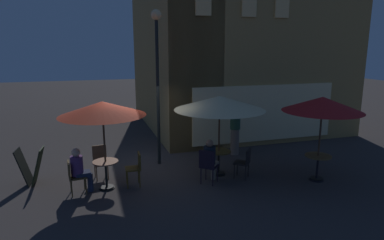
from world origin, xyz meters
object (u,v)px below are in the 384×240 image
(patron_seated_1, at_px, (79,168))
(patron_standing_2, at_px, (235,130))
(cafe_table_0, at_px, (219,158))
(patio_umbrella_0, at_px, (220,103))
(menu_sandwich_board, at_px, (31,166))
(cafe_chair_3, at_px, (74,174))
(cafe_chair_0, at_px, (208,164))
(patron_seated_0, at_px, (210,158))
(cafe_table_1, at_px, (106,170))
(cafe_chair_2, at_px, (100,159))
(cafe_chair_4, at_px, (136,166))
(cafe_chair_1, at_px, (245,161))
(cafe_table_2, at_px, (318,162))
(patio_umbrella_1, at_px, (102,109))
(street_lamp_near_corner, at_px, (157,63))
(patio_umbrella_2, at_px, (322,105))

(patron_seated_1, distance_m, patron_standing_2, 5.40)
(cafe_table_0, height_order, patio_umbrella_0, patio_umbrella_0)
(menu_sandwich_board, bearing_deg, patron_seated_1, -31.89)
(cafe_chair_3, height_order, patron_seated_1, patron_seated_1)
(cafe_chair_0, bearing_deg, patio_umbrella_0, -0.00)
(cafe_chair_3, height_order, patron_standing_2, patron_standing_2)
(patron_seated_0, bearing_deg, cafe_chair_0, 180.00)
(cafe_chair_0, distance_m, patron_seated_1, 3.34)
(cafe_table_1, bearing_deg, cafe_chair_0, -10.90)
(patio_umbrella_0, bearing_deg, cafe_chair_2, 166.75)
(cafe_chair_4, height_order, patron_seated_0, patron_seated_0)
(menu_sandwich_board, xyz_separation_m, cafe_chair_2, (1.82, -0.04, 0.04))
(cafe_chair_2, height_order, cafe_chair_4, cafe_chair_2)
(menu_sandwich_board, xyz_separation_m, cafe_chair_1, (5.73, -1.32, 0.01))
(cafe_table_2, distance_m, cafe_chair_4, 5.04)
(patio_umbrella_1, relative_size, cafe_chair_3, 2.70)
(patio_umbrella_0, distance_m, patron_seated_0, 1.57)
(street_lamp_near_corner, bearing_deg, patio_umbrella_2, -33.83)
(cafe_table_0, relative_size, patio_umbrella_2, 0.30)
(cafe_chair_2, distance_m, patron_seated_0, 3.15)
(cafe_table_2, bearing_deg, cafe_chair_2, 160.93)
(cafe_table_0, xyz_separation_m, patron_standing_2, (1.24, 1.61, 0.35))
(patio_umbrella_0, height_order, cafe_chair_1, patio_umbrella_0)
(cafe_chair_0, bearing_deg, cafe_table_2, -59.33)
(street_lamp_near_corner, relative_size, cafe_chair_3, 5.49)
(patio_umbrella_1, xyz_separation_m, patron_seated_1, (-0.65, -0.08, -1.47))
(patron_seated_0, bearing_deg, patio_umbrella_2, -61.83)
(patron_seated_0, height_order, patron_standing_2, patron_standing_2)
(cafe_table_0, height_order, patio_umbrella_2, patio_umbrella_2)
(cafe_chair_0, bearing_deg, patron_standing_2, 3.40)
(street_lamp_near_corner, xyz_separation_m, menu_sandwich_board, (-3.66, -0.61, -2.70))
(patio_umbrella_1, xyz_separation_m, patio_umbrella_2, (5.70, -1.14, 0.01))
(patio_umbrella_1, relative_size, cafe_chair_1, 2.70)
(menu_sandwich_board, relative_size, patio_umbrella_0, 0.38)
(street_lamp_near_corner, bearing_deg, cafe_chair_0, -65.41)
(patron_seated_1, bearing_deg, cafe_chair_4, -4.63)
(street_lamp_near_corner, height_order, cafe_table_2, street_lamp_near_corner)
(cafe_chair_3, bearing_deg, cafe_table_0, -4.04)
(cafe_table_2, xyz_separation_m, cafe_chair_0, (-3.03, 0.62, 0.06))
(street_lamp_near_corner, height_order, cafe_chair_2, street_lamp_near_corner)
(cafe_table_2, relative_size, patron_seated_1, 0.60)
(cafe_chair_1, xyz_separation_m, patron_standing_2, (0.65, 2.11, 0.34))
(menu_sandwich_board, bearing_deg, cafe_table_0, -3.48)
(cafe_chair_3, bearing_deg, cafe_chair_2, 47.89)
(patio_umbrella_1, bearing_deg, cafe_table_1, -90.00)
(cafe_chair_2, bearing_deg, street_lamp_near_corner, 102.13)
(cafe_chair_0, height_order, cafe_chair_1, cafe_chair_0)
(street_lamp_near_corner, distance_m, patron_standing_2, 3.59)
(patio_umbrella_2, bearing_deg, patio_umbrella_0, 153.76)
(menu_sandwich_board, xyz_separation_m, cafe_chair_3, (1.13, -1.00, 0.01))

